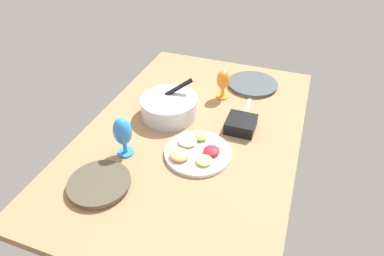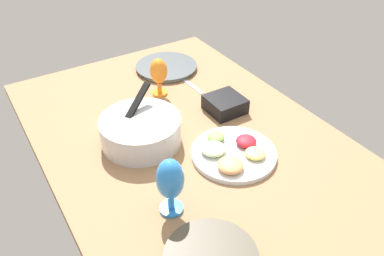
% 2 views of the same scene
% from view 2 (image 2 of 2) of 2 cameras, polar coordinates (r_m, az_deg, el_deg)
% --- Properties ---
extents(ground_plane, '(1.60, 1.04, 0.04)m').
position_cam_2_polar(ground_plane, '(1.50, -0.04, -2.43)').
color(ground_plane, '#99704C').
extents(dinner_plate_right, '(0.30, 0.30, 0.02)m').
position_cam_2_polar(dinner_plate_right, '(1.96, -3.72, 8.81)').
color(dinner_plate_right, silver).
rests_on(dinner_plate_right, ground_plane).
extents(mixing_bowl, '(0.30, 0.30, 0.18)m').
position_cam_2_polar(mixing_bowl, '(1.46, -7.44, -0.24)').
color(mixing_bowl, silver).
rests_on(mixing_bowl, ground_plane).
extents(fruit_platter, '(0.31, 0.31, 0.05)m').
position_cam_2_polar(fruit_platter, '(1.41, 5.91, -3.56)').
color(fruit_platter, silver).
rests_on(fruit_platter, ground_plane).
extents(hurricane_glass_blue, '(0.08, 0.08, 0.20)m').
position_cam_2_polar(hurricane_glass_blue, '(1.15, -3.18, -7.68)').
color(hurricane_glass_blue, '#2E84E3').
rests_on(hurricane_glass_blue, ground_plane).
extents(hurricane_glass_orange, '(0.08, 0.08, 0.17)m').
position_cam_2_polar(hurricane_glass_orange, '(1.71, -4.84, 7.98)').
color(hurricane_glass_orange, orange).
rests_on(hurricane_glass_orange, ground_plane).
extents(square_bowl_black, '(0.14, 0.14, 0.06)m').
position_cam_2_polar(square_bowl_black, '(1.63, 4.81, 3.56)').
color(square_bowl_black, black).
rests_on(square_bowl_black, ground_plane).
extents(fork_by_right_plate, '(0.18, 0.03, 0.01)m').
position_cam_2_polar(fork_by_right_plate, '(1.82, -0.15, 6.29)').
color(fork_by_right_plate, silver).
rests_on(fork_by_right_plate, ground_plane).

